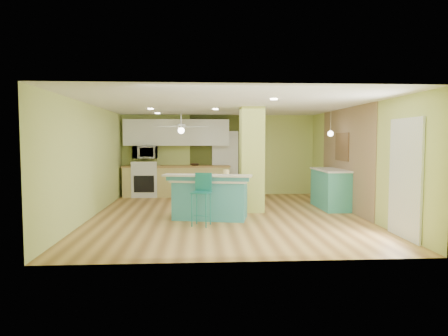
{
  "coord_description": "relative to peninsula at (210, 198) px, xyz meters",
  "views": [
    {
      "loc": [
        -0.6,
        -9.0,
        1.72
      ],
      "look_at": [
        -0.02,
        0.4,
        1.06
      ],
      "focal_mm": 32.0,
      "sensor_mm": 36.0,
      "label": 1
    }
  ],
  "objects": [
    {
      "name": "floor",
      "position": [
        0.37,
        0.35,
        -0.47
      ],
      "size": [
        6.0,
        7.0,
        0.01
      ],
      "primitive_type": "cube",
      "color": "olive",
      "rests_on": "ground"
    },
    {
      "name": "ceiling",
      "position": [
        0.37,
        0.35,
        2.04
      ],
      "size": [
        6.0,
        7.0,
        0.01
      ],
      "primitive_type": "cube",
      "color": "white",
      "rests_on": "wall_back"
    },
    {
      "name": "wall_back",
      "position": [
        0.37,
        3.85,
        0.79
      ],
      "size": [
        6.0,
        0.01,
        2.5
      ],
      "primitive_type": "cube",
      "color": "#C0D170",
      "rests_on": "floor"
    },
    {
      "name": "wall_front",
      "position": [
        0.37,
        -3.16,
        0.79
      ],
      "size": [
        6.0,
        0.01,
        2.5
      ],
      "primitive_type": "cube",
      "color": "#C0D170",
      "rests_on": "floor"
    },
    {
      "name": "wall_left",
      "position": [
        -2.63,
        0.35,
        0.79
      ],
      "size": [
        0.01,
        7.0,
        2.5
      ],
      "primitive_type": "cube",
      "color": "#C0D170",
      "rests_on": "floor"
    },
    {
      "name": "wall_right",
      "position": [
        3.38,
        0.35,
        0.79
      ],
      "size": [
        0.01,
        7.0,
        2.5
      ],
      "primitive_type": "cube",
      "color": "#C0D170",
      "rests_on": "floor"
    },
    {
      "name": "wood_panel",
      "position": [
        3.36,
        0.95,
        0.79
      ],
      "size": [
        0.02,
        3.4,
        2.5
      ],
      "primitive_type": "cube",
      "color": "#85684C",
      "rests_on": "floor"
    },
    {
      "name": "olive_accent",
      "position": [
        0.57,
        3.84,
        0.79
      ],
      "size": [
        2.2,
        0.02,
        2.5
      ],
      "primitive_type": "cube",
      "color": "#434A1D",
      "rests_on": "floor"
    },
    {
      "name": "interior_door",
      "position": [
        0.57,
        3.81,
        0.54
      ],
      "size": [
        0.82,
        0.05,
        2.0
      ],
      "primitive_type": "cube",
      "color": "white",
      "rests_on": "floor"
    },
    {
      "name": "french_door",
      "position": [
        3.34,
        -1.95,
        0.59
      ],
      "size": [
        0.04,
        1.08,
        2.1
      ],
      "primitive_type": "cube",
      "color": "white",
      "rests_on": "floor"
    },
    {
      "name": "column",
      "position": [
        1.02,
        0.85,
        0.79
      ],
      "size": [
        0.55,
        0.55,
        2.5
      ],
      "primitive_type": "cube",
      "color": "#B1BD57",
      "rests_on": "floor"
    },
    {
      "name": "kitchen_run",
      "position": [
        -0.93,
        3.55,
        0.01
      ],
      "size": [
        3.25,
        0.63,
        0.94
      ],
      "color": "#CEBB6C",
      "rests_on": "floor"
    },
    {
      "name": "stove",
      "position": [
        -1.88,
        3.54,
        -0.0
      ],
      "size": [
        0.76,
        0.66,
        1.08
      ],
      "color": "silver",
      "rests_on": "floor"
    },
    {
      "name": "upper_cabinets",
      "position": [
        -0.93,
        3.67,
        1.49
      ],
      "size": [
        3.2,
        0.34,
        0.8
      ],
      "primitive_type": "cube",
      "color": "white",
      "rests_on": "wall_back"
    },
    {
      "name": "microwave",
      "position": [
        -1.88,
        3.55,
        0.89
      ],
      "size": [
        0.7,
        0.48,
        0.39
      ],
      "primitive_type": "imported",
      "color": "white",
      "rests_on": "wall_back"
    },
    {
      "name": "ceiling_fan",
      "position": [
        -0.73,
        2.35,
        1.62
      ],
      "size": [
        1.41,
        1.41,
        0.61
      ],
      "color": "silver",
      "rests_on": "ceiling"
    },
    {
      "name": "pendant_lamp",
      "position": [
        3.02,
        1.1,
        1.42
      ],
      "size": [
        0.14,
        0.14,
        0.69
      ],
      "color": "white",
      "rests_on": "ceiling"
    },
    {
      "name": "wall_decor",
      "position": [
        3.34,
        1.15,
        1.09
      ],
      "size": [
        0.03,
        0.9,
        0.7
      ],
      "primitive_type": "cube",
      "color": "brown",
      "rests_on": "wood_panel"
    },
    {
      "name": "peninsula",
      "position": [
        0.0,
        0.0,
        0.0
      ],
      "size": [
        1.92,
        1.33,
        1.0
      ],
      "rotation": [
        0.0,
        0.0,
        -0.21
      ],
      "color": "teal",
      "rests_on": "floor"
    },
    {
      "name": "bar_stool",
      "position": [
        -0.18,
        -0.67,
        0.24
      ],
      "size": [
        0.44,
        0.44,
        1.06
      ],
      "rotation": [
        0.0,
        0.0,
        -0.32
      ],
      "color": "teal",
      "rests_on": "floor"
    },
    {
      "name": "side_counter",
      "position": [
        3.07,
        1.16,
        0.04
      ],
      "size": [
        0.65,
        1.54,
        0.99
      ],
      "color": "teal",
      "rests_on": "floor"
    },
    {
      "name": "fruit_bowl",
      "position": [
        -0.38,
        3.49,
        0.51
      ],
      "size": [
        0.34,
        0.34,
        0.07
      ],
      "primitive_type": "imported",
      "rotation": [
        0.0,
        0.0,
        -0.21
      ],
      "color": "#382617",
      "rests_on": "kitchen_run"
    },
    {
      "name": "canister",
      "position": [
        0.36,
        0.21,
        0.5
      ],
      "size": [
        0.13,
        0.13,
        0.19
      ],
      "primitive_type": "cylinder",
      "color": "yellow",
      "rests_on": "peninsula"
    }
  ]
}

